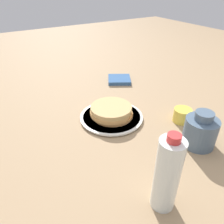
{
  "coord_description": "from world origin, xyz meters",
  "views": [
    {
      "loc": [
        -0.38,
        -0.66,
        0.52
      ],
      "look_at": [
        0.02,
        -0.0,
        0.03
      ],
      "focal_mm": 35.0,
      "sensor_mm": 36.0,
      "label": 1
    }
  ],
  "objects_px": {
    "juice_glass": "(182,115)",
    "cream_jug": "(200,131)",
    "plate": "(112,117)",
    "water_bottle_near": "(167,175)",
    "pancake_stack": "(111,111)"
  },
  "relations": [
    {
      "from": "juice_glass",
      "to": "water_bottle_near",
      "type": "relative_size",
      "value": 0.32
    },
    {
      "from": "cream_jug",
      "to": "water_bottle_near",
      "type": "relative_size",
      "value": 0.58
    },
    {
      "from": "plate",
      "to": "juice_glass",
      "type": "height_order",
      "value": "juice_glass"
    },
    {
      "from": "cream_jug",
      "to": "pancake_stack",
      "type": "bearing_deg",
      "value": 120.39
    },
    {
      "from": "juice_glass",
      "to": "water_bottle_near",
      "type": "distance_m",
      "value": 0.43
    },
    {
      "from": "juice_glass",
      "to": "cream_jug",
      "type": "relative_size",
      "value": 0.55
    },
    {
      "from": "plate",
      "to": "water_bottle_near",
      "type": "xyz_separation_m",
      "value": [
        -0.1,
        -0.42,
        0.1
      ]
    },
    {
      "from": "plate",
      "to": "pancake_stack",
      "type": "height_order",
      "value": "pancake_stack"
    },
    {
      "from": "cream_jug",
      "to": "water_bottle_near",
      "type": "distance_m",
      "value": 0.3
    },
    {
      "from": "plate",
      "to": "cream_jug",
      "type": "distance_m",
      "value": 0.35
    },
    {
      "from": "pancake_stack",
      "to": "water_bottle_near",
      "type": "height_order",
      "value": "water_bottle_near"
    },
    {
      "from": "juice_glass",
      "to": "cream_jug",
      "type": "distance_m",
      "value": 0.15
    },
    {
      "from": "water_bottle_near",
      "to": "cream_jug",
      "type": "bearing_deg",
      "value": 22.95
    },
    {
      "from": "plate",
      "to": "juice_glass",
      "type": "relative_size",
      "value": 3.63
    },
    {
      "from": "plate",
      "to": "juice_glass",
      "type": "distance_m",
      "value": 0.29
    }
  ]
}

